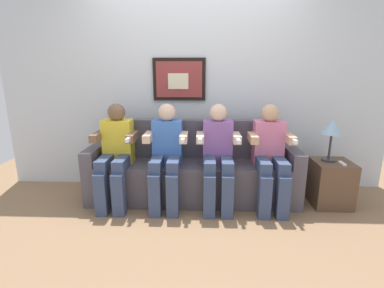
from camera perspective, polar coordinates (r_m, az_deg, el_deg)
The scene contains 10 objects.
ground_plane at distance 3.17m, azimuth -0.11°, elevation -13.04°, with size 6.19×6.19×0.00m, color #8C6B4C.
back_wall_assembly at distance 3.57m, azimuth 0.34°, elevation 11.91°, with size 4.76×0.10×2.60m.
couch at distance 3.34m, azimuth 0.12°, elevation -5.67°, with size 2.36×0.58×0.90m.
person_leftmost at distance 3.23m, azimuth -14.87°, elevation -1.43°, with size 0.46×0.56×1.11m.
person_left_center at distance 3.11m, azimuth -5.08°, elevation -1.59°, with size 0.46×0.56×1.11m.
person_right_center at distance 3.09m, azimuth 5.14°, elevation -1.70°, with size 0.46×0.56×1.11m.
person_rightmost at distance 3.17m, azimuth 15.20°, elevation -1.77°, with size 0.46×0.56×1.11m.
side_table_right at distance 3.55m, azimuth 25.74°, elevation -7.00°, with size 0.40×0.40×0.50m.
table_lamp at distance 3.40m, azimuth 26.01°, elevation 2.75°, with size 0.22×0.22×0.46m.
spare_remote_on_table at distance 3.42m, azimuth 27.57°, elevation -3.42°, with size 0.04×0.13×0.02m, color white.
Camera 1 is at (0.12, -2.80, 1.48)m, focal length 26.95 mm.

